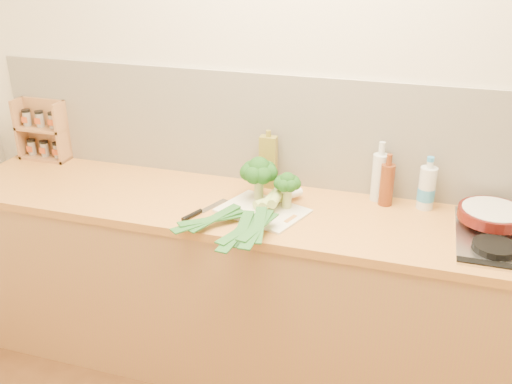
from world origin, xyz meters
TOP-DOWN VIEW (x-y plane):
  - room_shell at (0.00, 1.49)m, footprint 3.50×3.50m
  - counter at (0.00, 1.20)m, footprint 3.20×0.62m
  - chopping_board at (-0.09, 1.16)m, footprint 0.43×0.37m
  - broccoli_left at (-0.14, 1.26)m, footprint 0.17×0.17m
  - broccoli_right at (0.01, 1.21)m, footprint 0.12×0.12m
  - leek_front at (-0.12, 1.14)m, footprint 0.44×0.57m
  - leek_mid at (-0.07, 1.11)m, footprint 0.13×0.70m
  - leek_back at (-0.03, 1.07)m, footprint 0.10×0.61m
  - chefs_knife at (-0.36, 1.05)m, footprint 0.13×0.27m
  - skillet at (0.87, 1.30)m, footprint 0.40×0.28m
  - spice_rack at (-1.41, 1.44)m, footprint 0.27×0.11m
  - oil_tin at (-0.14, 1.43)m, footprint 0.08×0.05m
  - glass_bottle at (0.38, 1.44)m, footprint 0.07×0.07m
  - amber_bottle at (0.42, 1.40)m, footprint 0.06×0.06m
  - water_bottle at (0.60, 1.41)m, footprint 0.08×0.08m

SIDE VIEW (x-z plane):
  - counter at x=0.00m, z-range 0.00..0.90m
  - chopping_board at x=-0.09m, z-range 0.90..0.91m
  - chefs_knife at x=-0.36m, z-range 0.90..0.92m
  - leek_front at x=-0.12m, z-range 0.91..0.96m
  - leek_mid at x=-0.07m, z-range 0.93..0.97m
  - skillet at x=0.87m, z-range 0.94..0.99m
  - leek_back at x=-0.03m, z-range 0.95..0.99m
  - water_bottle at x=0.60m, z-range 0.88..1.11m
  - amber_bottle at x=0.42m, z-range 0.88..1.12m
  - glass_bottle at x=0.38m, z-range 0.88..1.16m
  - broccoli_right at x=0.01m, z-range 0.94..1.11m
  - oil_tin at x=-0.14m, z-range 0.89..1.18m
  - spice_rack at x=-1.41m, z-range 0.88..1.21m
  - broccoli_left at x=-0.14m, z-range 0.95..1.15m
  - room_shell at x=0.00m, z-range -0.58..2.92m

